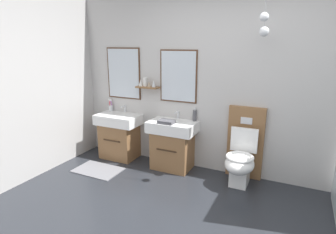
# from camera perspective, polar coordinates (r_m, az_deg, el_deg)

# --- Properties ---
(wall_back) EXTENTS (5.06, 0.61, 2.60)m
(wall_back) POSITION_cam_1_polar(r_m,az_deg,el_deg) (3.88, 13.25, 6.95)
(wall_back) COLOR #B7B5B2
(wall_back) RESTS_ON ground
(bath_mat) EXTENTS (0.68, 0.44, 0.01)m
(bath_mat) POSITION_cam_1_polar(r_m,az_deg,el_deg) (4.28, -14.20, -10.52)
(bath_mat) COLOR slate
(bath_mat) RESTS_ON ground
(vanity_sink_left) EXTENTS (0.69, 0.46, 0.72)m
(vanity_sink_left) POSITION_cam_1_polar(r_m,az_deg,el_deg) (4.56, -9.90, -3.56)
(vanity_sink_left) COLOR brown
(vanity_sink_left) RESTS_ON ground
(tap_on_left_sink) EXTENTS (0.03, 0.13, 0.11)m
(tap_on_left_sink) POSITION_cam_1_polar(r_m,az_deg,el_deg) (4.58, -8.96, 1.83)
(tap_on_left_sink) COLOR silver
(tap_on_left_sink) RESTS_ON vanity_sink_left
(vanity_sink_right) EXTENTS (0.69, 0.46, 0.72)m
(vanity_sink_right) POSITION_cam_1_polar(r_m,az_deg,el_deg) (4.11, 0.99, -5.41)
(vanity_sink_right) COLOR brown
(vanity_sink_right) RESTS_ON ground
(tap_on_right_sink) EXTENTS (0.03, 0.13, 0.11)m
(tap_on_right_sink) POSITION_cam_1_polar(r_m,az_deg,el_deg) (4.13, 1.95, 0.58)
(tap_on_right_sink) COLOR silver
(tap_on_right_sink) RESTS_ON vanity_sink_right
(toilet) EXTENTS (0.48, 0.63, 1.00)m
(toilet) POSITION_cam_1_polar(r_m,az_deg,el_deg) (3.83, 14.99, -7.65)
(toilet) COLOR brown
(toilet) RESTS_ON ground
(toothbrush_cup) EXTENTS (0.07, 0.07, 0.20)m
(toothbrush_cup) POSITION_cam_1_polar(r_m,az_deg,el_deg) (4.73, -11.69, 1.97)
(toothbrush_cup) COLOR silver
(toothbrush_cup) RESTS_ON vanity_sink_left
(soap_dispenser) EXTENTS (0.06, 0.06, 0.20)m
(soap_dispenser) POSITION_cam_1_polar(r_m,az_deg,el_deg) (4.03, 5.51, 0.35)
(soap_dispenser) COLOR #4C4C51
(soap_dispenser) RESTS_ON vanity_sink_right
(folded_hand_towel) EXTENTS (0.22, 0.16, 0.04)m
(folded_hand_towel) POSITION_cam_1_polar(r_m,az_deg,el_deg) (3.91, -0.30, -0.99)
(folded_hand_towel) COLOR #47474C
(folded_hand_towel) RESTS_ON vanity_sink_right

